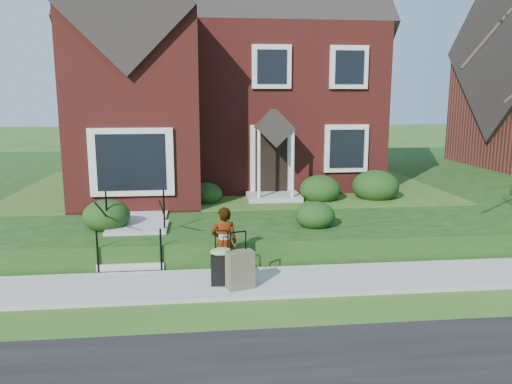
{
  "coord_description": "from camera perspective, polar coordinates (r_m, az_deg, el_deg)",
  "views": [
    {
      "loc": [
        -0.96,
        -9.4,
        3.65
      ],
      "look_at": [
        0.29,
        2.0,
        1.5
      ],
      "focal_mm": 35.0,
      "sensor_mm": 36.0,
      "label": 1
    }
  ],
  "objects": [
    {
      "name": "walkway",
      "position": [
        14.79,
        -12.11,
        -1.4
      ],
      "size": [
        1.2,
        6.0,
        0.06
      ],
      "primitive_type": "cube",
      "color": "#9E9B93",
      "rests_on": "terrace"
    },
    {
      "name": "front_steps",
      "position": [
        11.78,
        -13.6,
        -5.33
      ],
      "size": [
        1.4,
        2.02,
        1.5
      ],
      "color": "#9E9B93",
      "rests_on": "ground"
    },
    {
      "name": "ground",
      "position": [
        10.13,
        -0.42,
        -10.52
      ],
      "size": [
        120.0,
        120.0,
        0.0
      ],
      "primitive_type": "plane",
      "color": "#2D5119",
      "rests_on": "ground"
    },
    {
      "name": "sidewalk",
      "position": [
        10.11,
        -0.42,
        -10.31
      ],
      "size": [
        60.0,
        1.6,
        0.08
      ],
      "primitive_type": "cube",
      "color": "#9E9B93",
      "rests_on": "ground"
    },
    {
      "name": "main_house",
      "position": [
        19.09,
        -4.13,
        15.44
      ],
      "size": [
        10.4,
        10.2,
        9.4
      ],
      "color": "maroon",
      "rests_on": "terrace"
    },
    {
      "name": "foundation_shrubs",
      "position": [
        14.27,
        -0.07,
        0.05
      ],
      "size": [
        9.65,
        4.29,
        1.0
      ],
      "color": "#163710",
      "rests_on": "terrace"
    },
    {
      "name": "suitcase_black",
      "position": [
        9.78,
        -3.94,
        -8.21
      ],
      "size": [
        0.48,
        0.41,
        1.08
      ],
      "rotation": [
        0.0,
        0.0,
        -0.09
      ],
      "color": "black",
      "rests_on": "sidewalk"
    },
    {
      "name": "suitcase_olive",
      "position": [
        9.61,
        -1.82,
        -8.86
      ],
      "size": [
        0.57,
        0.43,
        1.1
      ],
      "rotation": [
        0.0,
        0.0,
        0.31
      ],
      "color": "brown",
      "rests_on": "sidewalk"
    },
    {
      "name": "terrace",
      "position": [
        21.16,
        7.38,
        1.42
      ],
      "size": [
        44.0,
        20.0,
        0.6
      ],
      "primitive_type": "cube",
      "color": "#11350E",
      "rests_on": "ground"
    },
    {
      "name": "woman",
      "position": [
        10.04,
        -3.68,
        -5.81
      ],
      "size": [
        0.54,
        0.36,
        1.47
      ],
      "primitive_type": "imported",
      "rotation": [
        0.0,
        0.0,
        3.15
      ],
      "color": "#999999",
      "rests_on": "sidewalk"
    }
  ]
}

